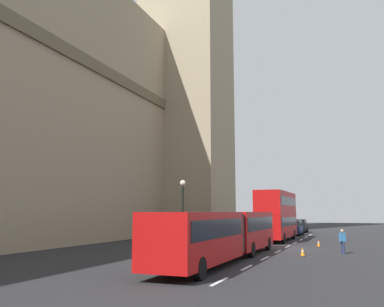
% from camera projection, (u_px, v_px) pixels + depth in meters
% --- Properties ---
extents(ground_plane, '(160.00, 160.00, 0.00)m').
position_uv_depth(ground_plane, '(284.00, 248.00, 32.37)').
color(ground_plane, '#262628').
extents(lane_centre_marking, '(39.00, 0.16, 0.01)m').
position_uv_depth(lane_centre_marking, '(288.00, 247.00, 33.90)').
color(lane_centre_marking, silver).
rests_on(lane_centre_marking, ground_plane).
extents(articulated_bus, '(17.82, 2.54, 2.90)m').
position_uv_depth(articulated_bus, '(225.00, 231.00, 24.59)').
color(articulated_bus, '#B20F0F').
rests_on(articulated_bus, ground_plane).
extents(double_decker_bus, '(10.41, 2.54, 4.90)m').
position_uv_depth(double_decker_bus, '(277.00, 214.00, 41.07)').
color(double_decker_bus, '#B20F0F').
rests_on(double_decker_bus, ground_plane).
extents(sedan_lead, '(4.40, 1.86, 1.85)m').
position_uv_depth(sedan_lead, '(294.00, 228.00, 50.53)').
color(sedan_lead, navy).
rests_on(sedan_lead, ground_plane).
extents(sedan_trailing, '(4.40, 1.86, 1.85)m').
position_uv_depth(sedan_trailing, '(300.00, 226.00, 56.81)').
color(sedan_trailing, black).
rests_on(sedan_trailing, ground_plane).
extents(traffic_cone_west, '(0.36, 0.36, 0.58)m').
position_uv_depth(traffic_cone_west, '(303.00, 252.00, 26.72)').
color(traffic_cone_west, black).
rests_on(traffic_cone_west, ground_plane).
extents(traffic_cone_middle, '(0.36, 0.36, 0.58)m').
position_uv_depth(traffic_cone_middle, '(319.00, 243.00, 33.83)').
color(traffic_cone_middle, black).
rests_on(traffic_cone_middle, ground_plane).
extents(street_lamp, '(0.44, 0.44, 5.27)m').
position_uv_depth(street_lamp, '(183.00, 210.00, 30.12)').
color(street_lamp, black).
rests_on(street_lamp, ground_plane).
extents(pedestrian_near_cones, '(0.43, 0.46, 1.69)m').
position_uv_depth(pedestrian_near_cones, '(343.00, 241.00, 28.24)').
color(pedestrian_near_cones, '#262D4C').
rests_on(pedestrian_near_cones, ground_plane).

